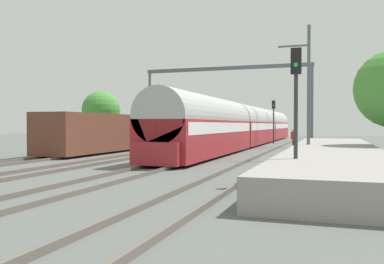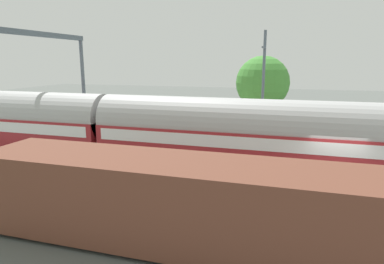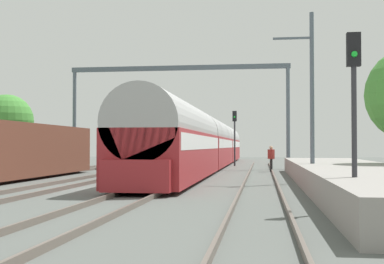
{
  "view_description": "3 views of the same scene",
  "coord_description": "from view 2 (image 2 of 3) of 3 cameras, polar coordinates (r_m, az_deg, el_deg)",
  "views": [
    {
      "loc": [
        9.86,
        -21.12,
        2.09
      ],
      "look_at": [
        2.08,
        1.96,
        1.64
      ],
      "focal_mm": 38.39,
      "sensor_mm": 36.0,
      "label": 1
    },
    {
      "loc": [
        -15.84,
        2.12,
        5.94
      ],
      "look_at": [
        0.23,
        6.93,
        2.39
      ],
      "focal_mm": 31.64,
      "sensor_mm": 36.0,
      "label": 2
    },
    {
      "loc": [
        6.31,
        -20.74,
        1.73
      ],
      "look_at": [
        1.04,
        18.7,
        2.78
      ],
      "focal_mm": 49.0,
      "sensor_mm": 36.0,
      "label": 3
    }
  ],
  "objects": [
    {
      "name": "ground",
      "position": [
        17.05,
        23.01,
        -9.45
      ],
      "size": [
        120.0,
        120.0,
        0.0
      ],
      "primitive_type": "plane",
      "color": "#575C58"
    },
    {
      "name": "track_west",
      "position": [
        15.1,
        23.86,
        -11.97
      ],
      "size": [
        1.51,
        60.0,
        0.16
      ],
      "color": "#645950",
      "rests_on": "ground"
    },
    {
      "name": "track_east",
      "position": [
        18.98,
        22.38,
        -6.99
      ],
      "size": [
        1.51,
        60.0,
        0.16
      ],
      "color": "#645950",
      "rests_on": "ground"
    },
    {
      "name": "track_far_east",
      "position": [
        22.95,
        21.43,
        -3.71
      ],
      "size": [
        1.52,
        60.0,
        0.16
      ],
      "color": "#645950",
      "rests_on": "ground"
    },
    {
      "name": "platform",
      "position": [
        26.48,
        16.56,
        -0.53
      ],
      "size": [
        4.4,
        28.0,
        0.9
      ],
      "color": "gray",
      "rests_on": "ground"
    },
    {
      "name": "passenger_train",
      "position": [
        26.39,
        -29.58,
        1.73
      ],
      "size": [
        2.93,
        49.2,
        3.82
      ],
      "color": "maroon",
      "rests_on": "ground"
    },
    {
      "name": "freight_car",
      "position": [
        11.2,
        -4.0,
        -11.6
      ],
      "size": [
        2.8,
        13.0,
        2.7
      ],
      "color": "brown",
      "rests_on": "ground"
    },
    {
      "name": "person_crossing",
      "position": [
        26.41,
        -11.79,
        0.96
      ],
      "size": [
        0.46,
        0.43,
        1.73
      ],
      "rotation": [
        0.0,
        0.0,
        2.52
      ],
      "color": "black",
      "rests_on": "ground"
    },
    {
      "name": "catenary_pole_east_mid",
      "position": [
        24.59,
        11.88,
        7.51
      ],
      "size": [
        1.9,
        0.2,
        8.0
      ],
      "color": "#525F6A",
      "rests_on": "ground"
    },
    {
      "name": "tree_east_background",
      "position": [
        29.35,
        11.8,
        8.12
      ],
      "size": [
        4.48,
        4.48,
        6.37
      ],
      "color": "#4C3826",
      "rests_on": "ground"
    }
  ]
}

